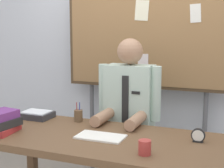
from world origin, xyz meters
name	(u,v)px	position (x,y,z in m)	size (l,w,h in m)	color
back_wall	(151,45)	(0.00, 1.22, 1.35)	(6.40, 0.08, 2.70)	silver
desk	(103,149)	(0.00, 0.00, 0.67)	(1.81, 0.79, 0.76)	brown
person	(129,127)	(0.00, 0.56, 0.67)	(0.55, 0.56, 1.43)	#2D2D33
bulletin_board	(145,38)	(0.00, 1.01, 1.42)	(1.59, 0.09, 1.95)	#4C3823
book_stack	(1,122)	(-0.72, -0.19, 0.84)	(0.22, 0.28, 0.16)	#B22D2D
open_notebook	(101,137)	(-0.01, -0.02, 0.76)	(0.34, 0.19, 0.01)	white
desk_clock	(198,136)	(0.63, 0.14, 0.80)	(0.09, 0.04, 0.09)	black
coffee_mug	(145,147)	(0.37, -0.21, 0.80)	(0.08, 0.08, 0.09)	#B23833
pen_holder	(78,116)	(-0.34, 0.29, 0.81)	(0.07, 0.07, 0.16)	brown
paper_tray	(37,115)	(-0.73, 0.25, 0.79)	(0.26, 0.20, 0.06)	#333338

